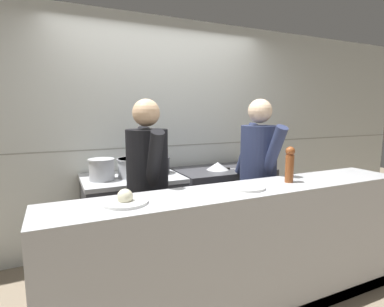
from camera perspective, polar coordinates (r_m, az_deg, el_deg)
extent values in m
plane|color=#7F705B|center=(2.79, 5.54, -25.95)|extent=(14.00, 14.00, 0.00)
cube|color=silver|center=(3.54, -5.27, 3.90)|extent=(8.00, 0.06, 2.60)
cube|color=gray|center=(3.52, -5.06, 1.43)|extent=(8.00, 0.00, 0.01)
cube|color=#38383D|center=(3.21, -11.17, -12.57)|extent=(0.95, 0.70, 0.87)
cube|color=#B7BABF|center=(3.08, -11.40, -4.64)|extent=(0.96, 0.71, 0.04)
cube|color=#B7BABF|center=(2.88, -9.56, -13.59)|extent=(0.85, 0.03, 0.10)
cube|color=#38383D|center=(3.59, 5.83, -9.93)|extent=(1.09, 0.65, 0.90)
cube|color=black|center=(3.50, 8.41, -17.55)|extent=(1.07, 0.04, 0.10)
cube|color=#B7BABF|center=(2.41, 10.09, -18.10)|extent=(2.85, 0.45, 1.00)
cylinder|color=#B7BABF|center=(2.96, -16.82, -2.93)|extent=(0.23, 0.23, 0.20)
cylinder|color=#B7BABF|center=(2.94, -16.90, -1.09)|extent=(0.25, 0.25, 0.01)
cylinder|color=#B7BABF|center=(3.02, -11.23, -2.66)|extent=(0.29, 0.29, 0.19)
cylinder|color=#B7BABF|center=(3.01, -11.28, -1.03)|extent=(0.30, 0.30, 0.01)
cylinder|color=#2D2D33|center=(3.17, -6.37, -2.22)|extent=(0.23, 0.23, 0.17)
cylinder|color=#2D2D33|center=(3.16, -6.40, -0.81)|extent=(0.24, 0.24, 0.01)
cone|color=#B7BABF|center=(3.40, 4.90, -2.37)|extent=(0.25, 0.25, 0.08)
cube|color=#B7BABF|center=(3.44, 9.18, -2.96)|extent=(0.23, 0.14, 0.01)
cube|color=black|center=(3.43, 6.31, -2.84)|extent=(0.11, 0.07, 0.02)
cylinder|color=white|center=(1.89, -12.61, -9.03)|extent=(0.28, 0.28, 0.02)
sphere|color=beige|center=(1.88, -12.64, -8.04)|extent=(0.10, 0.10, 0.10)
cylinder|color=white|center=(2.22, 10.50, -6.33)|extent=(0.26, 0.26, 0.02)
cylinder|color=brown|center=(2.47, 18.07, -2.75)|extent=(0.07, 0.07, 0.22)
sphere|color=brown|center=(2.45, 18.21, 0.44)|extent=(0.07, 0.07, 0.07)
cube|color=black|center=(2.68, -8.16, -17.89)|extent=(0.29, 0.19, 0.77)
cylinder|color=black|center=(2.46, -8.50, -2.89)|extent=(0.35, 0.35, 0.64)
sphere|color=#D8AD84|center=(2.41, -8.73, 7.69)|extent=(0.22, 0.22, 0.22)
cylinder|color=black|center=(2.63, -9.62, -0.51)|extent=(0.11, 0.32, 0.54)
cylinder|color=black|center=(2.25, -7.26, -1.92)|extent=(0.11, 0.32, 0.54)
cube|color=black|center=(3.06, 12.12, -14.50)|extent=(0.29, 0.20, 0.78)
cylinder|color=#262D4C|center=(2.87, 12.55, -1.22)|extent=(0.35, 0.35, 0.65)
sphere|color=beige|center=(2.83, 12.83, 7.90)|extent=(0.22, 0.22, 0.22)
cylinder|color=#262D4C|center=(3.02, 10.37, 0.76)|extent=(0.11, 0.33, 0.54)
cylinder|color=#262D4C|center=(2.70, 15.08, -0.26)|extent=(0.11, 0.33, 0.54)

